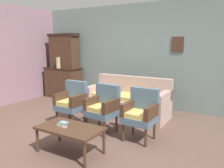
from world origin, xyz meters
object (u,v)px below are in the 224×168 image
object	(u,v)px
floral_couch	(128,102)
armchair_near_cabinet	(72,101)
vase_on_cabinet	(58,63)
book_stack_on_table	(63,124)
armchair_row_middle	(103,106)
armchair_by_doorway	(141,112)
coffee_table	(70,130)
side_cabinet	(63,82)

from	to	relation	value
floral_couch	armchair_near_cabinet	distance (m)	1.34
vase_on_cabinet	book_stack_on_table	size ratio (longest dim) A/B	2.07
book_stack_on_table	armchair_near_cabinet	bearing A→B (deg)	124.18
armchair_near_cabinet	armchair_row_middle	bearing A→B (deg)	-0.13
armchair_near_cabinet	armchair_row_middle	world-z (taller)	same
armchair_row_middle	armchair_by_doorway	bearing A→B (deg)	1.79
armchair_row_middle	coffee_table	distance (m)	1.01
armchair_row_middle	coffee_table	bearing A→B (deg)	-87.62
armchair_row_middle	armchair_by_doorway	distance (m)	0.76
armchair_row_middle	side_cabinet	bearing A→B (deg)	146.44
floral_couch	armchair_row_middle	xyz separation A→B (m)	(0.03, -1.10, 0.17)
vase_on_cabinet	book_stack_on_table	bearing A→B (deg)	-45.52
armchair_by_doorway	coffee_table	size ratio (longest dim) A/B	0.90
side_cabinet	armchair_by_doorway	xyz separation A→B (m)	(3.36, -1.70, 0.03)
armchair_near_cabinet	side_cabinet	bearing A→B (deg)	136.69
floral_couch	coffee_table	xyz separation A→B (m)	(0.07, -2.10, 0.05)
armchair_row_middle	armchair_by_doorway	size ratio (longest dim) A/B	1.00
vase_on_cabinet	armchair_row_middle	bearing A→B (deg)	-30.77
armchair_near_cabinet	book_stack_on_table	distance (m)	1.25
side_cabinet	vase_on_cabinet	size ratio (longest dim) A/B	3.51
armchair_row_middle	book_stack_on_table	size ratio (longest dim) A/B	5.66
vase_on_cabinet	armchair_near_cabinet	distance (m)	2.48
vase_on_cabinet	coffee_table	world-z (taller)	vase_on_cabinet
vase_on_cabinet	floral_couch	size ratio (longest dim) A/B	0.17
floral_couch	armchair_by_doorway	distance (m)	1.34
armchair_by_doorway	floral_couch	bearing A→B (deg)	126.19
floral_couch	book_stack_on_table	xyz separation A→B (m)	(-0.05, -2.13, 0.13)
vase_on_cabinet	armchair_row_middle	world-z (taller)	vase_on_cabinet
armchair_by_doorway	side_cabinet	bearing A→B (deg)	153.14
side_cabinet	coffee_table	size ratio (longest dim) A/B	1.16
floral_couch	coffee_table	world-z (taller)	floral_couch
side_cabinet	floral_couch	distance (m)	2.66
vase_on_cabinet	armchair_near_cabinet	xyz separation A→B (m)	(1.84, -1.55, -0.60)
side_cabinet	vase_on_cabinet	distance (m)	0.65
side_cabinet	armchair_by_doorway	distance (m)	3.77
armchair_row_middle	armchair_by_doorway	xyz separation A→B (m)	(0.76, 0.02, 0.00)
floral_couch	book_stack_on_table	world-z (taller)	floral_couch
book_stack_on_table	floral_couch	bearing A→B (deg)	88.74
vase_on_cabinet	armchair_by_doorway	size ratio (longest dim) A/B	0.37
side_cabinet	armchair_row_middle	distance (m)	3.13
side_cabinet	armchair_near_cabinet	distance (m)	2.52
vase_on_cabinet	coffee_table	distance (m)	3.75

